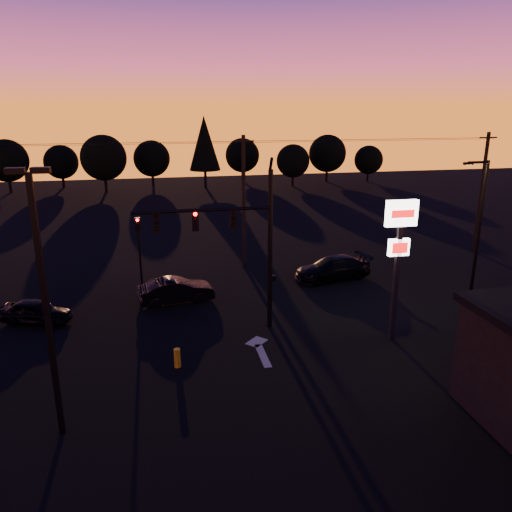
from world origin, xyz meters
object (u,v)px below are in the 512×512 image
at_px(bollard, 177,358).
at_px(car_mid, 176,290).
at_px(car_left, 36,312).
at_px(car_right, 333,268).
at_px(pylon_sign, 399,241).
at_px(streetlight, 478,224).
at_px(traffic_signal_mast, 238,235).
at_px(secondary_signal, 139,241).
at_px(parking_lot_light, 44,291).

height_order(bollard, car_mid, car_mid).
relative_size(car_left, car_right, 0.72).
xyz_separation_m(pylon_sign, streetlight, (6.91, 4.00, -0.49)).
xyz_separation_m(traffic_signal_mast, car_left, (-10.19, 2.86, -4.32)).
xyz_separation_m(streetlight, car_right, (-6.77, 4.70, -3.68)).
relative_size(traffic_signal_mast, secondary_signal, 1.97).
height_order(car_mid, car_right, car_right).
bearing_deg(car_right, pylon_sign, -11.73).
bearing_deg(traffic_signal_mast, secondary_signal, 123.19).
height_order(traffic_signal_mast, bollard, traffic_signal_mast).
distance_m(traffic_signal_mast, bollard, 6.42).
bearing_deg(streetlight, car_right, 145.22).
bearing_deg(streetlight, car_left, 176.79).
relative_size(pylon_sign, bollard, 8.00).
bearing_deg(parking_lot_light, car_right, 42.03).
distance_m(car_left, car_mid, 7.43).
relative_size(pylon_sign, car_mid, 1.60).
xyz_separation_m(traffic_signal_mast, streetlight, (14.01, 1.51, -0.52)).
bearing_deg(traffic_signal_mast, pylon_sign, -19.36).
bearing_deg(parking_lot_light, traffic_signal_mast, 43.37).
xyz_separation_m(bollard, car_left, (-6.95, 6.08, 0.20)).
bearing_deg(bollard, car_right, 41.96).
relative_size(streetlight, car_mid, 1.88).
distance_m(secondary_signal, parking_lot_light, 14.90).
height_order(streetlight, bollard, streetlight).
relative_size(traffic_signal_mast, bollard, 10.10).
distance_m(bollard, car_left, 9.24).
relative_size(traffic_signal_mast, streetlight, 1.07).
height_order(car_left, car_mid, car_mid).
relative_size(bollard, car_mid, 0.20).
height_order(traffic_signal_mast, streetlight, traffic_signal_mast).
height_order(pylon_sign, streetlight, streetlight).
xyz_separation_m(secondary_signal, streetlight, (18.91, -5.99, 1.56)).
relative_size(car_left, car_mid, 0.85).
bearing_deg(car_right, car_left, -89.93).
xyz_separation_m(traffic_signal_mast, pylon_sign, (7.10, -2.49, -0.02)).
bearing_deg(streetlight, parking_lot_light, -158.35).
bearing_deg(secondary_signal, car_mid, -58.01).
bearing_deg(pylon_sign, car_left, 162.78).
relative_size(pylon_sign, car_right, 1.34).
distance_m(secondary_signal, car_right, 12.39).
relative_size(secondary_signal, car_right, 0.86).
distance_m(traffic_signal_mast, car_right, 10.42).
relative_size(secondary_signal, parking_lot_light, 0.48).
relative_size(pylon_sign, streetlight, 0.85).
height_order(streetlight, car_right, streetlight).
bearing_deg(car_left, pylon_sign, -86.75).
height_order(parking_lot_light, car_right, parking_lot_light).
height_order(secondary_signal, streetlight, streetlight).
bearing_deg(car_left, car_mid, -58.47).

